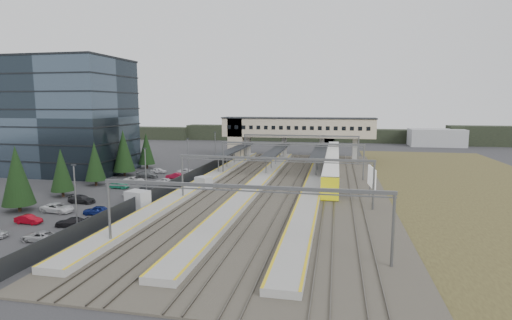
% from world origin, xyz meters
% --- Properties ---
extents(ground, '(220.00, 220.00, 0.00)m').
position_xyz_m(ground, '(0.00, 0.00, 0.00)').
color(ground, '#2B2B2D').
rests_on(ground, ground).
extents(office_building, '(24.30, 18.30, 24.30)m').
position_xyz_m(office_building, '(-36.00, 12.00, 12.19)').
color(office_building, '#344251').
rests_on(office_building, ground).
extents(conifer_row, '(4.42, 49.82, 9.50)m').
position_xyz_m(conifer_row, '(-22.00, -3.86, 4.84)').
color(conifer_row, black).
rests_on(conifer_row, ground).
extents(car_park, '(10.53, 44.45, 1.28)m').
position_xyz_m(car_park, '(-13.46, -6.23, 0.59)').
color(car_park, '#AEAFB3').
rests_on(car_park, ground).
extents(lampposts, '(0.50, 53.25, 8.07)m').
position_xyz_m(lampposts, '(-8.00, 1.25, 4.34)').
color(lampposts, slate).
rests_on(lampposts, ground).
extents(fence, '(0.08, 90.00, 2.00)m').
position_xyz_m(fence, '(-6.50, 5.00, 1.00)').
color(fence, '#26282B').
rests_on(fence, ground).
extents(relay_cabin_near, '(3.50, 2.92, 2.53)m').
position_xyz_m(relay_cabin_near, '(-6.76, -13.15, 1.27)').
color(relay_cabin_near, '#9EA0A4').
rests_on(relay_cabin_near, ground).
extents(relay_cabin_far, '(3.05, 2.84, 2.24)m').
position_xyz_m(relay_cabin_far, '(-1.65, 0.64, 1.12)').
color(relay_cabin_far, '#9EA0A4').
rests_on(relay_cabin_far, ground).
extents(rail_corridor, '(34.00, 90.00, 0.92)m').
position_xyz_m(rail_corridor, '(9.34, 5.00, 0.29)').
color(rail_corridor, '#37322A').
rests_on(rail_corridor, ground).
extents(canopies, '(23.10, 30.00, 3.28)m').
position_xyz_m(canopies, '(7.00, 27.00, 3.92)').
color(canopies, black).
rests_on(canopies, ground).
extents(footbridge, '(40.40, 6.40, 11.20)m').
position_xyz_m(footbridge, '(7.70, 42.00, 7.93)').
color(footbridge, '#B7A88C').
rests_on(footbridge, ground).
extents(gantries, '(28.40, 62.28, 7.17)m').
position_xyz_m(gantries, '(12.00, 3.00, 6.00)').
color(gantries, slate).
rests_on(gantries, ground).
extents(train, '(2.79, 58.32, 3.51)m').
position_xyz_m(train, '(20.00, 24.59, 2.00)').
color(train, white).
rests_on(train, ground).
extents(billboard, '(0.72, 6.24, 5.37)m').
position_xyz_m(billboard, '(26.17, -2.64, 3.62)').
color(billboard, slate).
rests_on(billboard, ground).
extents(scrub_east, '(34.00, 120.00, 0.06)m').
position_xyz_m(scrub_east, '(45.00, 5.00, 0.03)').
color(scrub_east, '#423B20').
rests_on(scrub_east, ground).
extents(treeline_far, '(170.00, 19.00, 7.00)m').
position_xyz_m(treeline_far, '(23.81, 92.28, 2.95)').
color(treeline_far, black).
rests_on(treeline_far, ground).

